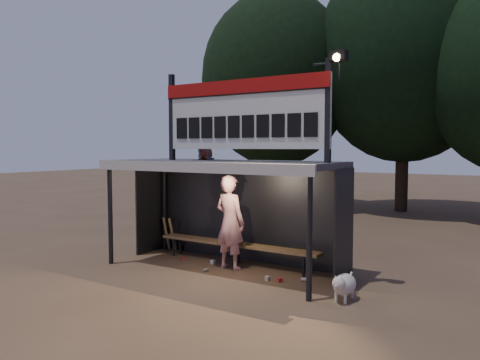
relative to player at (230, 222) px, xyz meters
name	(u,v)px	position (x,y,z in m)	size (l,w,h in m)	color
ground	(222,270)	(-0.10, -0.15, -1.01)	(80.00, 80.00, 0.00)	#503928
player	(230,222)	(0.00, 0.00, 0.00)	(0.74, 0.48, 2.02)	white
child_a	(204,136)	(-0.74, 0.07, 1.83)	(0.51, 0.40, 1.04)	gray
child_b	(206,139)	(-0.89, 0.36, 1.79)	(0.47, 0.30, 0.95)	#A82B19
dugout_shelter	(228,183)	(-0.10, 0.09, 0.84)	(5.10, 2.08, 2.32)	#3E3E40
scoreboard_assembly	(244,112)	(0.45, -0.16, 2.31)	(4.10, 0.27, 1.99)	black
bench	(236,245)	(-0.10, 0.40, -0.58)	(4.00, 0.35, 0.48)	olive
tree_left	(276,80)	(-4.10, 9.85, 4.50)	(6.46, 6.46, 9.27)	#312416
tree_mid	(404,58)	(0.90, 11.35, 5.16)	(7.22, 7.22, 10.36)	#312215
dog	(344,284)	(2.79, -0.72, -0.73)	(0.36, 0.81, 0.49)	beige
bats	(172,234)	(-2.18, 0.67, -0.58)	(0.48, 0.33, 0.84)	olive
litter	(240,271)	(0.34, -0.16, -0.97)	(3.22, 0.74, 0.08)	red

